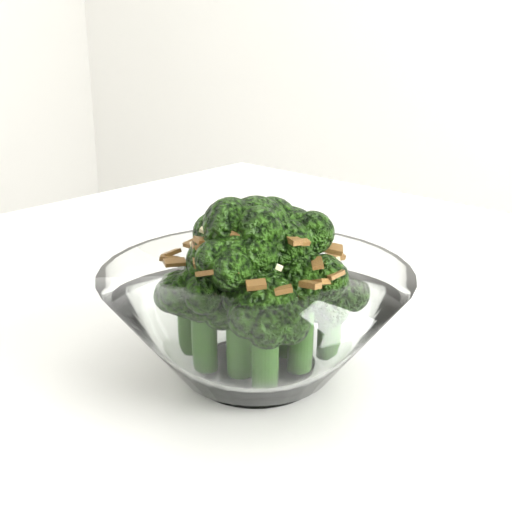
% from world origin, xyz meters
% --- Properties ---
extents(table, '(1.37, 1.09, 0.75)m').
position_xyz_m(table, '(0.02, 0.03, 0.68)').
color(table, white).
rests_on(table, ground).
extents(broccoli_dish, '(0.20, 0.20, 0.13)m').
position_xyz_m(broccoli_dish, '(-0.10, -0.06, 0.80)').
color(broccoli_dish, white).
rests_on(broccoli_dish, table).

